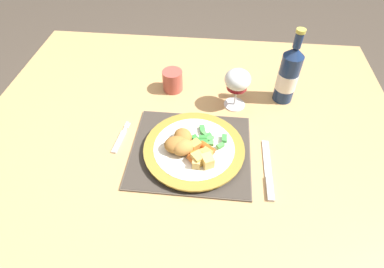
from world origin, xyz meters
name	(u,v)px	position (x,y,z in m)	size (l,w,h in m)	color
ground_plane	(189,236)	(0.00, 0.00, 0.00)	(6.00, 6.00, 0.00)	#4C4238
dining_table	(188,148)	(0.00, 0.00, 0.66)	(1.28, 1.07, 0.74)	tan
placemat	(191,151)	(0.02, -0.08, 0.74)	(0.33, 0.29, 0.01)	brown
dinner_plate	(194,149)	(0.03, -0.08, 0.76)	(0.28, 0.28, 0.02)	white
breaded_croquettes	(180,143)	(-0.01, -0.09, 0.79)	(0.09, 0.11, 0.04)	#A87033
green_beans_pile	(206,139)	(0.06, -0.06, 0.77)	(0.10, 0.08, 0.01)	#4CA84C
glazed_carrots	(202,154)	(0.05, -0.11, 0.78)	(0.08, 0.08, 0.02)	orange
fork	(120,139)	(-0.19, -0.06, 0.74)	(0.03, 0.12, 0.01)	silver
table_knife	(268,174)	(0.23, -0.14, 0.74)	(0.02, 0.20, 0.01)	silver
wine_glass	(237,81)	(0.14, 0.13, 0.83)	(0.08, 0.08, 0.13)	silver
bottle	(288,75)	(0.29, 0.18, 0.83)	(0.06, 0.06, 0.25)	navy
roast_potatoes	(202,156)	(0.05, -0.13, 0.78)	(0.07, 0.09, 0.03)	#E5BC66
drinking_cup	(173,80)	(-0.07, 0.19, 0.78)	(0.07, 0.07, 0.07)	#B24C42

